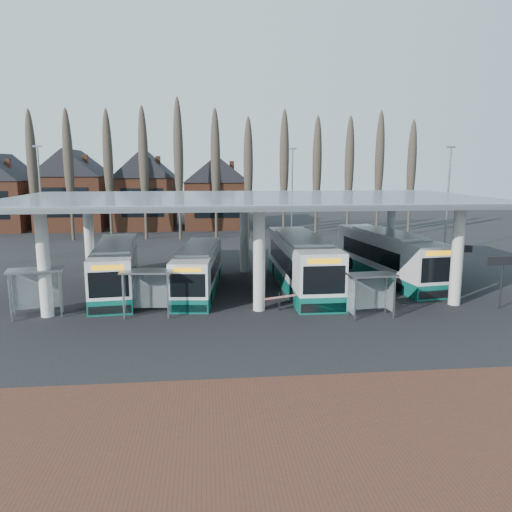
{
  "coord_description": "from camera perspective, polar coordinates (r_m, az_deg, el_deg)",
  "views": [
    {
      "loc": [
        -3.06,
        -25.62,
        8.34
      ],
      "look_at": [
        0.28,
        7.0,
        2.42
      ],
      "focal_mm": 35.0,
      "sensor_mm": 36.0,
      "label": 1
    }
  ],
  "objects": [
    {
      "name": "bus_1",
      "position": [
        33.92,
        -6.56,
        -1.6
      ],
      "size": [
        3.43,
        11.05,
        3.02
      ],
      "rotation": [
        0.0,
        0.0,
        -0.1
      ],
      "color": "white",
      "rests_on": "ground"
    },
    {
      "name": "shelter_0",
      "position": [
        30.47,
        -23.83,
        -2.7
      ],
      "size": [
        3.18,
        2.06,
        2.72
      ],
      "rotation": [
        0.0,
        0.0,
        0.22
      ],
      "color": "gray",
      "rests_on": "ground"
    },
    {
      "name": "ground",
      "position": [
        27.12,
        0.93,
        -7.68
      ],
      "size": [
        140.0,
        140.0,
        0.0
      ],
      "primitive_type": "plane",
      "color": "black",
      "rests_on": "ground"
    },
    {
      "name": "shelter_1",
      "position": [
        28.68,
        -12.27,
        -2.95
      ],
      "size": [
        2.94,
        1.65,
        2.63
      ],
      "rotation": [
        0.0,
        0.0,
        -0.08
      ],
      "color": "gray",
      "rests_on": "ground"
    },
    {
      "name": "bus_2",
      "position": [
        34.74,
        5.16,
        -0.81
      ],
      "size": [
        2.89,
        13.09,
        3.63
      ],
      "rotation": [
        0.0,
        0.0,
        0.01
      ],
      "color": "white",
      "rests_on": "ground"
    },
    {
      "name": "lamp_post_b",
      "position": [
        52.5,
        4.14,
        6.92
      ],
      "size": [
        0.8,
        0.16,
        10.17
      ],
      "color": "slate",
      "rests_on": "ground"
    },
    {
      "name": "bus_0",
      "position": [
        34.94,
        -15.7,
        -1.38
      ],
      "size": [
        3.7,
        11.95,
        3.27
      ],
      "rotation": [
        0.0,
        0.0,
        0.1
      ],
      "color": "white",
      "rests_on": "ground"
    },
    {
      "name": "poplar_row",
      "position": [
        58.7,
        -2.9,
        10.64
      ],
      "size": [
        45.1,
        1.1,
        14.5
      ],
      "color": "#473D33",
      "rests_on": "ground"
    },
    {
      "name": "station_canopy",
      "position": [
        33.87,
        -0.64,
        5.73
      ],
      "size": [
        32.0,
        16.0,
        6.34
      ],
      "color": "silver",
      "rests_on": "ground"
    },
    {
      "name": "townhouse_row",
      "position": [
        70.81,
        -16.31,
        7.88
      ],
      "size": [
        36.8,
        10.3,
        12.25
      ],
      "color": "brown",
      "rests_on": "ground"
    },
    {
      "name": "info_sign_1",
      "position": [
        37.59,
        21.99,
        0.48
      ],
      "size": [
        1.85,
        0.89,
        2.93
      ],
      "rotation": [
        0.0,
        0.0,
        -0.41
      ],
      "color": "black",
      "rests_on": "ground"
    },
    {
      "name": "barrier",
      "position": [
        28.96,
        2.78,
        -4.84
      ],
      "size": [
        1.99,
        0.94,
        1.05
      ],
      "rotation": [
        0.0,
        0.0,
        0.37
      ],
      "color": "black",
      "rests_on": "ground"
    },
    {
      "name": "brick_strip",
      "position": [
        16.25,
        6.25,
        -20.63
      ],
      "size": [
        70.0,
        10.0,
        0.03
      ],
      "primitive_type": "cube",
      "color": "#502D20",
      "rests_on": "ground"
    },
    {
      "name": "shelter_2",
      "position": [
        28.62,
        12.95,
        -3.26
      ],
      "size": [
        2.76,
        1.55,
        2.46
      ],
      "rotation": [
        0.0,
        0.0,
        0.09
      ],
      "color": "gray",
      "rests_on": "ground"
    },
    {
      "name": "lamp_post_c",
      "position": [
        51.21,
        21.07,
        6.19
      ],
      "size": [
        0.8,
        0.16,
        10.17
      ],
      "color": "slate",
      "rests_on": "ground"
    },
    {
      "name": "bus_3",
      "position": [
        38.61,
        14.82,
        -0.06
      ],
      "size": [
        4.43,
        12.99,
        3.54
      ],
      "rotation": [
        0.0,
        0.0,
        0.14
      ],
      "color": "white",
      "rests_on": "ground"
    },
    {
      "name": "lamp_post_a",
      "position": [
        50.0,
        -23.34,
        5.96
      ],
      "size": [
        0.8,
        0.16,
        10.17
      ],
      "color": "slate",
      "rests_on": "ground"
    },
    {
      "name": "info_sign_0",
      "position": [
        32.6,
        26.38,
        -0.91
      ],
      "size": [
        2.11,
        0.33,
        3.15
      ],
      "rotation": [
        0.0,
        0.0,
        0.1
      ],
      "color": "black",
      "rests_on": "ground"
    }
  ]
}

